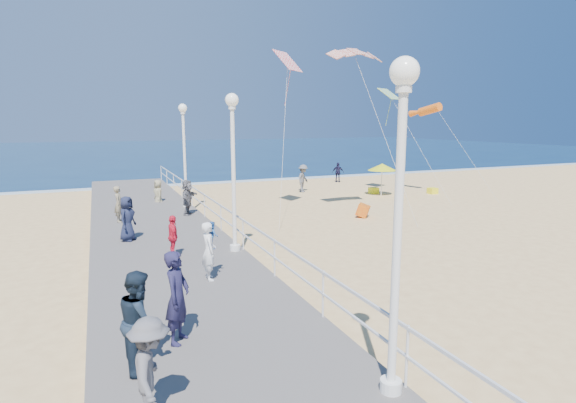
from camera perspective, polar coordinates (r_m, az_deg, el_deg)
name	(u,v)px	position (r m, az deg, el deg)	size (l,w,h in m)	color
ground	(366,245)	(18.04, 9.89, -5.49)	(160.00, 160.00, 0.00)	#ECC37B
ocean	(157,151)	(80.25, -16.32, 6.20)	(160.00, 90.00, 0.05)	#0B2647
surf_line	(227,182)	(36.63, -7.79, 2.47)	(160.00, 1.20, 0.04)	white
boardwalk	(172,263)	(15.38, -14.49, -7.62)	(5.00, 44.00, 0.40)	slate
railing	(243,226)	(15.62, -5.74, -3.07)	(0.05, 42.00, 0.55)	white
lamp_post_near	(399,196)	(7.04, 13.92, 0.65)	(0.44, 0.44, 5.32)	white
lamp_post_mid	(233,156)	(15.18, -6.99, 5.73)	(0.44, 0.44, 5.32)	white
lamp_post_far	(184,144)	(23.94, -13.06, 7.09)	(0.44, 0.44, 5.32)	white
woman_holding_toddler	(209,251)	(12.81, -10.01, -6.22)	(0.60, 0.40, 1.65)	white
toddler_held	(213,235)	(12.88, -9.56, -4.21)	(0.38, 0.30, 0.78)	#316CBA
spectator_0	(177,297)	(9.38, -13.88, -11.71)	(0.69, 0.45, 1.89)	#1D1B3C
spectator_2	(150,371)	(7.23, -17.07, -19.91)	(1.05, 0.60, 1.63)	#5A595E
spectator_3	(173,236)	(15.16, -14.38, -4.32)	(0.82, 0.34, 1.40)	red
spectator_4	(127,219)	(17.76, -19.75, -2.05)	(0.82, 0.54, 1.68)	#191E38
spectator_5	(188,197)	(21.96, -12.63, 0.52)	(1.57, 0.50, 1.69)	slate
spectator_6	(119,204)	(21.31, -20.69, -0.29)	(0.59, 0.38, 1.61)	gray
spectator_7	(140,320)	(8.64, -18.30, -14.13)	(0.89, 0.69, 1.82)	#182434
beach_walker_a	(303,178)	(31.10, 1.93, 2.95)	(1.24, 0.71, 1.92)	#5C5D61
beach_walker_b	(338,172)	(36.56, 6.38, 3.70)	(0.94, 0.39, 1.60)	#1A1937
beach_walker_c	(158,194)	(26.14, -16.15, 0.89)	(0.79, 0.52, 1.62)	gray
box_kite	(363,212)	(23.12, 9.49, -1.29)	(0.55, 0.55, 0.60)	red
beach_umbrella	(382,167)	(29.97, 11.86, 4.31)	(1.90, 1.90, 2.14)	white
beach_chair_left	(374,190)	(31.16, 10.82, 1.38)	(0.55, 0.55, 0.40)	#FDFF1A
beach_chair_right	(432,191)	(32.03, 17.87, 1.31)	(0.55, 0.55, 0.40)	#FFF41A
kite_parafoil	(356,51)	(23.07, 8.60, 18.32)	(2.81, 0.90, 0.30)	red
kite_windsock	(430,110)	(31.22, 17.57, 11.07)	(0.56, 0.56, 2.59)	orange
kite_diamond_multi	(389,94)	(30.79, 12.73, 13.18)	(1.31, 1.31, 0.02)	blue
kite_diamond_redwhite	(288,61)	(23.40, -0.04, 17.43)	(1.41, 1.41, 0.02)	red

